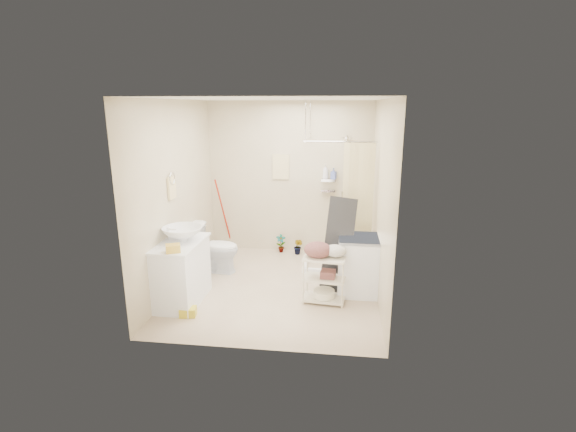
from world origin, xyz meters
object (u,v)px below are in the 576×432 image
(toilet, at_px, (215,248))
(washing_machine, at_px, (358,265))
(vanity, at_px, (182,272))
(laundry_rack, at_px, (324,275))

(toilet, bearing_deg, washing_machine, -98.46)
(vanity, distance_m, washing_machine, 2.37)
(washing_machine, xyz_separation_m, laundry_rack, (-0.45, -0.35, -0.02))
(vanity, relative_size, laundry_rack, 1.25)
(vanity, relative_size, toilet, 1.23)
(toilet, height_order, laundry_rack, toilet)
(washing_machine, relative_size, laundry_rack, 1.07)
(vanity, height_order, washing_machine, vanity)
(vanity, bearing_deg, washing_machine, 15.46)
(vanity, distance_m, laundry_rack, 1.87)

